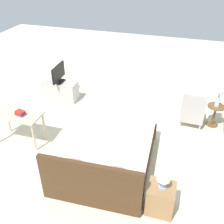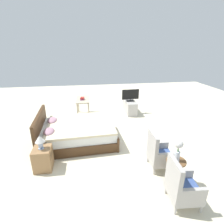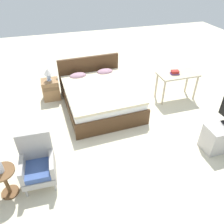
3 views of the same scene
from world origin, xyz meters
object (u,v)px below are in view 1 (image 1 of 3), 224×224
(tv_stand, at_px, (61,91))
(tv_flatscreen, at_px, (58,74))
(vanity_desk, at_px, (18,118))
(book_stack, at_px, (20,113))
(nightstand, at_px, (160,198))
(flower_vase, at_px, (219,95))
(armchair_by_window_right, at_px, (193,112))
(side_table, at_px, (215,113))
(bed, at_px, (106,154))
(table_lamp, at_px, (164,177))

(tv_stand, distance_m, tv_flatscreen, 0.52)
(vanity_desk, xyz_separation_m, book_stack, (-0.10, 0.01, 0.15))
(nightstand, distance_m, tv_flatscreen, 4.39)
(flower_vase, xyz_separation_m, tv_flatscreen, (4.13, -0.08, -0.05))
(tv_stand, distance_m, book_stack, 2.06)
(flower_vase, xyz_separation_m, vanity_desk, (4.11, 1.90, -0.22))
(flower_vase, relative_size, vanity_desk, 0.46)
(armchair_by_window_right, bearing_deg, side_table, -164.49)
(nightstand, relative_size, vanity_desk, 0.52)
(armchair_by_window_right, distance_m, side_table, 0.53)
(bed, xyz_separation_m, nightstand, (-1.17, 0.73, -0.03))
(armchair_by_window_right, height_order, book_stack, armchair_by_window_right)
(tv_stand, height_order, tv_flatscreen, tv_flatscreen)
(armchair_by_window_right, xyz_separation_m, tv_stand, (3.61, -0.22, -0.11))
(side_table, relative_size, table_lamp, 1.65)
(table_lamp, distance_m, tv_stand, 4.38)
(tv_flatscreen, bearing_deg, table_lamp, 138.17)
(side_table, bearing_deg, armchair_by_window_right, 15.51)
(tv_stand, bearing_deg, nightstand, 138.16)
(side_table, xyz_separation_m, nightstand, (0.88, 2.83, -0.07))
(vanity_desk, bearing_deg, nightstand, 163.95)
(table_lamp, height_order, tv_stand, table_lamp)
(table_lamp, relative_size, book_stack, 1.33)
(flower_vase, distance_m, book_stack, 4.44)
(bed, xyz_separation_m, table_lamp, (-1.17, 0.73, 0.46))
(bed, height_order, side_table, bed)
(tv_stand, bearing_deg, flower_vase, 178.92)
(flower_vase, distance_m, tv_flatscreen, 4.13)
(bed, xyz_separation_m, tv_stand, (2.08, -2.18, -0.03))
(side_table, bearing_deg, bed, 45.74)
(armchair_by_window_right, relative_size, flower_vase, 1.93)
(vanity_desk, bearing_deg, tv_flatscreen, -89.39)
(vanity_desk, distance_m, book_stack, 0.18)
(armchair_by_window_right, relative_size, book_stack, 3.70)
(side_table, distance_m, table_lamp, 2.99)
(armchair_by_window_right, relative_size, tv_flatscreen, 1.28)
(tv_stand, bearing_deg, vanity_desk, 90.55)
(vanity_desk, bearing_deg, book_stack, 171.82)
(nightstand, bearing_deg, table_lamp, 90.00)
(bed, height_order, vanity_desk, bed)
(nightstand, bearing_deg, flower_vase, -107.31)
(nightstand, bearing_deg, tv_stand, -41.84)
(side_table, bearing_deg, nightstand, 72.69)
(flower_vase, height_order, book_stack, flower_vase)
(bed, height_order, tv_flatscreen, tv_flatscreen)
(nightstand, height_order, table_lamp, table_lamp)
(bed, height_order, nightstand, bed)
(flower_vase, xyz_separation_m, table_lamp, (0.88, 2.83, -0.08))
(vanity_desk, bearing_deg, table_lamp, 163.94)
(tv_flatscreen, bearing_deg, nightstand, 138.18)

